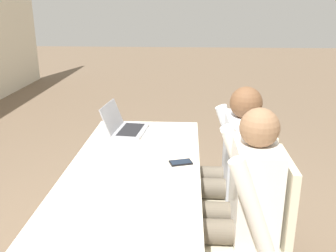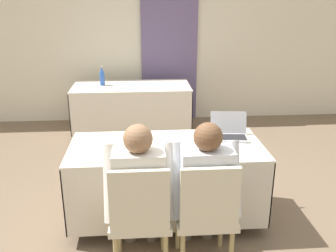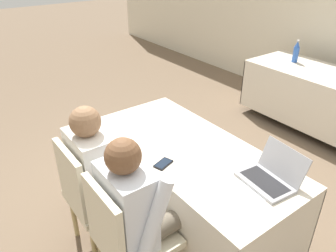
# 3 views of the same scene
# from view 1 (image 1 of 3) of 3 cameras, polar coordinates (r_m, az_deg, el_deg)

# --- Properties ---
(conference_table_near) EXTENTS (1.68, 0.77, 0.73)m
(conference_table_near) POSITION_cam_1_polar(r_m,az_deg,el_deg) (2.31, -5.03, -10.00)
(conference_table_near) COLOR beige
(conference_table_near) RESTS_ON ground_plane
(laptop) EXTENTS (0.36, 0.32, 0.21)m
(laptop) POSITION_cam_1_polar(r_m,az_deg,el_deg) (2.78, -6.55, -0.07)
(laptop) COLOR #99999E
(laptop) RESTS_ON conference_table_near
(cell_phone) EXTENTS (0.11, 0.15, 0.01)m
(cell_phone) POSITION_cam_1_polar(r_m,az_deg,el_deg) (2.25, 1.95, -5.57)
(cell_phone) COLOR black
(cell_phone) RESTS_ON conference_table_near
(paper_beside_laptop) EXTENTS (0.25, 0.32, 0.00)m
(paper_beside_laptop) POSITION_cam_1_polar(r_m,az_deg,el_deg) (2.77, -4.08, -0.98)
(paper_beside_laptop) COLOR white
(paper_beside_laptop) RESTS_ON conference_table_near
(chair_near_left) EXTENTS (0.44, 0.44, 0.90)m
(chair_near_left) POSITION_cam_1_polar(r_m,az_deg,el_deg) (2.15, 13.32, -14.62)
(chair_near_left) COLOR tan
(chair_near_left) RESTS_ON ground_plane
(chair_near_right) EXTENTS (0.44, 0.44, 0.90)m
(chair_near_right) POSITION_cam_1_polar(r_m,az_deg,el_deg) (2.55, 11.57, -8.83)
(chair_near_right) COLOR tan
(chair_near_right) RESTS_ON ground_plane
(person_checkered_shirt) EXTENTS (0.50, 0.52, 1.16)m
(person_checkered_shirt) POSITION_cam_1_polar(r_m,az_deg,el_deg) (2.05, 10.77, -10.94)
(person_checkered_shirt) COLOR #665B4C
(person_checkered_shirt) RESTS_ON ground_plane
(person_white_shirt) EXTENTS (0.50, 0.52, 1.16)m
(person_white_shirt) POSITION_cam_1_polar(r_m,az_deg,el_deg) (2.47, 9.43, -5.54)
(person_white_shirt) COLOR #665B4C
(person_white_shirt) RESTS_ON ground_plane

